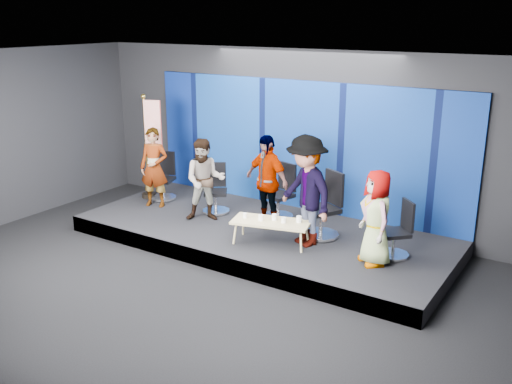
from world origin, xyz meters
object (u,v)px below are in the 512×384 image
Objects in this scene: panelist_a at (154,168)px; chair_e at (397,238)px; mug_a at (245,215)px; chair_a at (164,184)px; mug_e at (299,219)px; chair_b at (216,196)px; coffee_table at (271,223)px; mug_d at (284,220)px; panelist_b at (205,180)px; chair_d at (324,216)px; panelist_c at (266,181)px; mug_b at (261,218)px; panelist_e at (376,218)px; mug_c at (274,217)px; flag_stand at (151,144)px; chair_c at (280,200)px.

panelist_a reaches higher than chair_e.
chair_a is at bearing 159.64° from mug_a.
mug_e is at bearing 19.06° from mug_a.
coffee_table is (1.81, -0.84, 0.05)m from chair_b.
chair_e is at bearing -16.87° from panelist_a.
chair_b is at bearing 158.56° from mug_d.
panelist_b is 1.35× the size of chair_d.
mug_d is at bearing -54.88° from chair_b.
panelist_c is 20.67× the size of mug_a.
mug_b is (2.94, -0.54, -0.36)m from panelist_a.
chair_a reaches higher than mug_b.
panelist_a is 2.56m from panelist_c.
panelist_c is at bearing 126.88° from coffee_table.
coffee_table is 14.46× the size of mug_d.
panelist_a reaches higher than chair_d.
mug_a is at bearing -68.65° from chair_b.
chair_a is 0.63× the size of panelist_b.
mug_d is at bearing 8.86° from coffee_table.
chair_a is at bearing 165.62° from mug_d.
chair_e is at bearing 110.78° from panelist_e.
coffee_table is at bearing -117.54° from chair_e.
mug_a is 0.96m from mug_e.
chair_e is at bearing -21.98° from chair_a.
coffee_table is at bearing -106.78° from mug_c.
panelist_a is at bearing 162.43° from chair_b.
panelist_b is 1.98m from mug_d.
mug_a is 0.04× the size of flag_stand.
panelist_c is (2.73, -0.20, 0.54)m from chair_a.
chair_e is 8.78× the size of mug_e.
panelist_e reaches higher than chair_b.
flag_stand is (-3.50, 0.84, 0.81)m from coffee_table.
coffee_table is (3.28, -0.94, 0.05)m from chair_a.
panelist_a is at bearing 169.51° from mug_b.
panelist_e reaches higher than mug_d.
panelist_c reaches higher than mug_a.
chair_a is at bearing 3.85° from flag_stand.
chair_c is 1.38m from mug_b.
mug_b is at bearing -104.16° from chair_d.
chair_c is 1.44m from mug_d.
chair_e is 9.58× the size of mug_d.
panelist_c is at bearing -14.64° from panelist_b.
chair_d is 0.63m from mug_e.
chair_c is (2.56, 0.77, -0.47)m from panelist_a.
chair_a is 0.65× the size of panelist_e.
chair_d is at bearing -22.40° from panelist_b.
mug_e is (2.13, -0.14, -0.33)m from panelist_b.
coffee_table is at bearing 25.14° from mug_b.
mug_d is 0.92× the size of mug_e.
chair_d is at bearing -34.24° from chair_b.
panelist_c is 1.21× the size of coffee_table.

